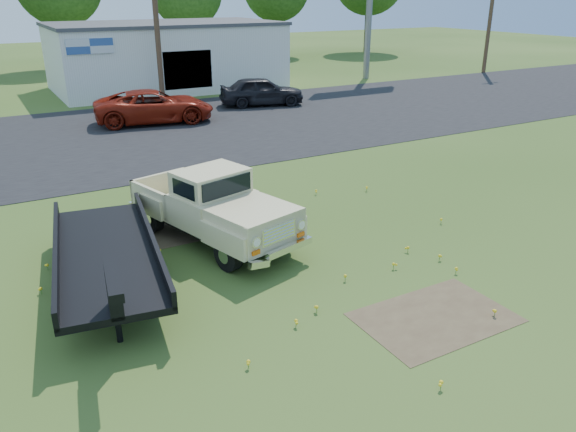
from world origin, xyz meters
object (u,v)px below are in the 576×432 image
(red_pickup, at_px, (154,107))
(dark_sedan, at_px, (262,91))
(vintage_pickup_truck, at_px, (212,205))
(flatbed_trailer, at_px, (106,249))

(red_pickup, distance_m, dark_sedan, 6.68)
(vintage_pickup_truck, relative_size, red_pickup, 0.93)
(red_pickup, bearing_deg, flatbed_trailer, 170.23)
(dark_sedan, bearing_deg, flatbed_trailer, 159.65)
(red_pickup, bearing_deg, vintage_pickup_truck, 179.40)
(vintage_pickup_truck, relative_size, flatbed_trailer, 0.85)
(vintage_pickup_truck, height_order, red_pickup, vintage_pickup_truck)
(flatbed_trailer, relative_size, dark_sedan, 1.33)
(vintage_pickup_truck, xyz_separation_m, red_pickup, (2.87, 14.35, -0.16))
(vintage_pickup_truck, distance_m, red_pickup, 14.64)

